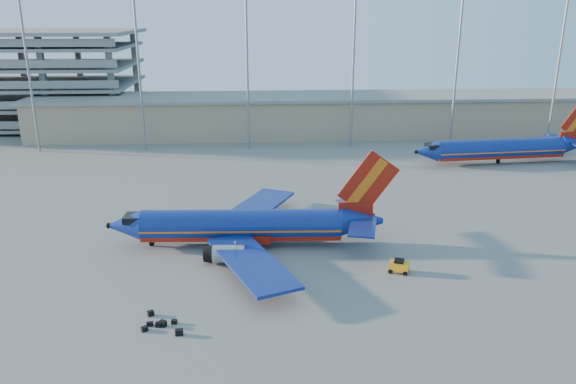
# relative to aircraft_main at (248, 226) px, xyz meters

# --- Properties ---
(ground) EXTENTS (220.00, 220.00, 0.00)m
(ground) POSITION_rel_aircraft_main_xyz_m (4.77, 1.71, -2.37)
(ground) COLOR slate
(ground) RESTS_ON ground
(terminal_building) EXTENTS (122.00, 16.00, 8.50)m
(terminal_building) POSITION_rel_aircraft_main_xyz_m (14.77, 59.71, 1.94)
(terminal_building) COLOR gray
(terminal_building) RESTS_ON ground
(parking_garage) EXTENTS (62.00, 32.00, 21.40)m
(parking_garage) POSITION_rel_aircraft_main_xyz_m (-57.23, 75.76, 9.36)
(parking_garage) COLOR slate
(parking_garage) RESTS_ON ground
(light_mast_row) EXTENTS (101.60, 1.60, 28.65)m
(light_mast_row) POSITION_rel_aircraft_main_xyz_m (9.77, 47.71, 15.18)
(light_mast_row) COLOR gray
(light_mast_row) RESTS_ON ground
(aircraft_main) EXTENTS (32.83, 31.57, 11.12)m
(aircraft_main) POSITION_rel_aircraft_main_xyz_m (0.00, 0.00, 0.00)
(aircraft_main) COLOR navy
(aircraft_main) RESTS_ON ground
(aircraft_second) EXTENTS (33.58, 13.03, 11.37)m
(aircraft_second) POSITION_rel_aircraft_main_xyz_m (44.55, 33.88, 0.23)
(aircraft_second) COLOR navy
(aircraft_second) RESTS_ON ground
(baggage_tug) EXTENTS (2.28, 1.86, 1.42)m
(baggage_tug) POSITION_rel_aircraft_main_xyz_m (15.39, -8.04, -1.63)
(baggage_tug) COLOR orange
(baggage_tug) RESTS_ON ground
(luggage_pile) EXTENTS (3.65, 3.81, 0.53)m
(luggage_pile) POSITION_rel_aircraft_main_xyz_m (-7.33, -17.07, -2.14)
(luggage_pile) COLOR black
(luggage_pile) RESTS_ON ground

